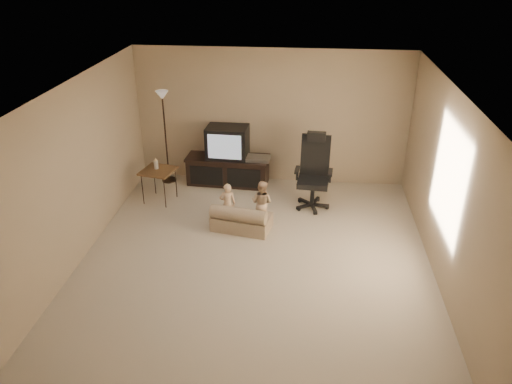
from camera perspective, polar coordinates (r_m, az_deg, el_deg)
floor at (r=7.33m, az=-0.04°, el=-7.56°), size 5.50×5.50×0.00m
room_shell at (r=6.60m, az=-0.04°, el=3.43°), size 5.50×5.50×5.50m
tv_stand at (r=9.38m, az=-3.20°, el=3.64°), size 1.59×0.66×1.12m
office_chair at (r=8.58m, az=6.58°, el=1.25°), size 0.65×0.68×1.29m
side_table at (r=8.82m, az=-11.15°, el=2.39°), size 0.64×0.64×0.80m
floor_lamp at (r=9.32m, az=-10.49°, el=8.47°), size 0.27×0.27×1.76m
child_sofa at (r=7.92m, az=-1.76°, el=-3.19°), size 0.99×0.67×0.45m
toddler_left at (r=8.01m, az=-3.26°, el=-1.38°), size 0.29×0.23×0.72m
toddler_right at (r=8.01m, az=0.67°, el=-1.23°), size 0.42×0.33×0.76m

